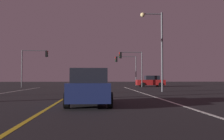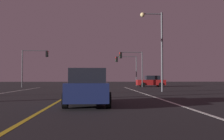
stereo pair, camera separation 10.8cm
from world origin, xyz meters
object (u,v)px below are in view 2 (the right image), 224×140
car_crossing_side (151,81)px  traffic_light_near_left (35,60)px  traffic_light_far_right (126,64)px  street_lamp_right_far (157,41)px  car_lead_same_lane (88,88)px  traffic_light_near_right (131,61)px

car_crossing_side → traffic_light_near_left: traffic_light_near_left is taller
traffic_light_near_left → traffic_light_far_right: traffic_light_near_left is taller
traffic_light_far_right → street_lamp_right_far: 18.24m
car_lead_same_lane → traffic_light_near_right: 24.74m
traffic_light_near_right → traffic_light_far_right: size_ratio=1.03×
traffic_light_near_left → street_lamp_right_far: 19.32m
traffic_light_near_right → street_lamp_right_far: (0.76, -12.69, 0.97)m
car_lead_same_lane → traffic_light_near_right: size_ratio=0.83×
traffic_light_near_left → traffic_light_near_right: bearing=0.0°
traffic_light_near_right → street_lamp_right_far: street_lamp_right_far is taller
traffic_light_near_right → traffic_light_near_left: size_ratio=0.97×
car_lead_same_lane → street_lamp_right_far: 13.41m
traffic_light_far_right → car_crossing_side: bearing=132.0°
car_lead_same_lane → traffic_light_near_right: (5.26, 23.99, 3.04)m
traffic_light_near_right → traffic_light_far_right: (-0.10, 5.50, -0.10)m
car_lead_same_lane → traffic_light_near_right: traffic_light_near_right is taller
car_crossing_side → traffic_light_near_left: bearing=5.6°
car_crossing_side → car_lead_same_lane: (-8.60, -25.66, 0.00)m
car_crossing_side → car_lead_same_lane: 27.07m
car_lead_same_lane → traffic_light_far_right: traffic_light_far_right is taller
car_crossing_side → traffic_light_far_right: size_ratio=0.86×
car_crossing_side → traffic_light_near_left: (-17.12, -1.68, 3.16)m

